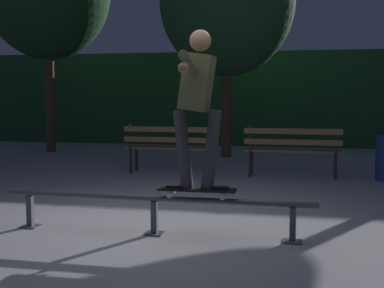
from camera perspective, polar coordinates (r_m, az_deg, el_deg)
ground_plane at (r=5.58m, az=-3.56°, el=-9.27°), size 90.00×90.00×0.00m
hedge_backdrop at (r=14.51m, az=6.29°, el=4.94°), size 24.00×1.20×2.52m
grind_rail at (r=5.32m, az=-4.17°, el=-6.70°), size 3.26×0.18×0.40m
skateboard at (r=5.18m, az=0.57°, el=-5.07°), size 0.78×0.21×0.09m
skateboarder at (r=5.09m, az=0.61°, el=5.33°), size 0.62×1.41×1.56m
park_bench_leftmost at (r=9.16m, az=-2.44°, el=0.02°), size 1.60×0.43×0.88m
park_bench_left_center at (r=8.87m, az=10.97°, el=-0.26°), size 1.60×0.43×0.88m
tree_behind_benches at (r=11.76m, az=3.88°, el=15.31°), size 2.95×2.95×5.04m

